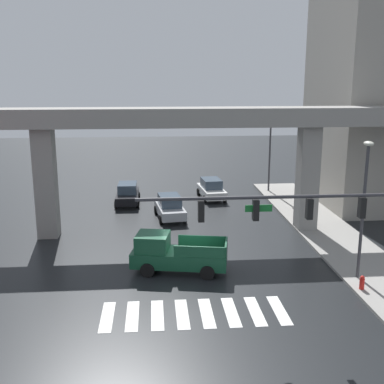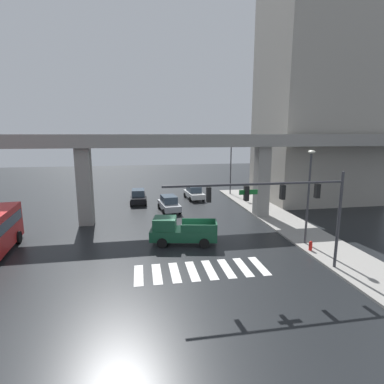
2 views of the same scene
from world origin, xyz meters
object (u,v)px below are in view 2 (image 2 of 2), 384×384
(traffic_signal_mast, at_px, (284,199))
(street_lamp_far_north, at_px, (231,162))
(sedan_white, at_px, (194,193))
(street_lamp_near_corner, at_px, (309,187))
(pickup_truck, at_px, (180,231))
(sedan_black, at_px, (138,196))
(fire_hydrant, at_px, (311,247))
(street_lamp_mid_block, at_px, (259,171))
(sedan_silver, at_px, (169,204))

(traffic_signal_mast, xyz_separation_m, street_lamp_far_north, (4.08, 23.81, -0.12))
(sedan_white, bearing_deg, street_lamp_near_corner, -72.75)
(sedan_white, distance_m, street_lamp_far_north, 6.90)
(street_lamp_far_north, bearing_deg, pickup_truck, -118.10)
(pickup_truck, height_order, sedan_black, pickup_truck)
(sedan_black, height_order, traffic_signal_mast, traffic_signal_mast)
(sedan_white, relative_size, fire_hydrant, 5.25)
(street_lamp_near_corner, bearing_deg, street_lamp_far_north, 90.00)
(street_lamp_near_corner, relative_size, street_lamp_far_north, 1.00)
(pickup_truck, distance_m, street_lamp_near_corner, 10.28)
(sedan_black, distance_m, traffic_signal_mast, 22.71)
(pickup_truck, bearing_deg, traffic_signal_mast, -48.69)
(sedan_white, distance_m, sedan_black, 7.24)
(pickup_truck, bearing_deg, street_lamp_mid_block, 38.91)
(fire_hydrant, bearing_deg, street_lamp_far_north, 88.91)
(sedan_white, height_order, street_lamp_far_north, street_lamp_far_north)
(sedan_silver, bearing_deg, pickup_truck, -90.85)
(sedan_silver, height_order, street_lamp_near_corner, street_lamp_near_corner)
(street_lamp_near_corner, distance_m, street_lamp_mid_block, 9.54)
(sedan_white, relative_size, traffic_signal_mast, 0.41)
(street_lamp_far_north, bearing_deg, fire_hydrant, -91.09)
(pickup_truck, relative_size, street_lamp_near_corner, 0.74)
(traffic_signal_mast, bearing_deg, sedan_black, 112.47)
(traffic_signal_mast, bearing_deg, sedan_silver, 107.82)
(sedan_silver, relative_size, traffic_signal_mast, 0.41)
(street_lamp_far_north, bearing_deg, street_lamp_near_corner, -90.00)
(sedan_silver, relative_size, street_lamp_mid_block, 0.62)
(street_lamp_near_corner, bearing_deg, fire_hydrant, -105.62)
(street_lamp_mid_block, bearing_deg, fire_hydrant, -92.09)
(pickup_truck, xyz_separation_m, street_lamp_far_north, (9.45, 17.69, 3.57))
(sedan_white, relative_size, sedan_silver, 0.99)
(pickup_truck, height_order, traffic_signal_mast, traffic_signal_mast)
(traffic_signal_mast, xyz_separation_m, street_lamp_near_corner, (4.08, 4.20, -0.12))
(fire_hydrant, bearing_deg, traffic_signal_mast, -143.05)
(sedan_silver, bearing_deg, street_lamp_mid_block, -15.10)
(street_lamp_far_north, bearing_deg, sedan_white, -160.73)
(traffic_signal_mast, xyz_separation_m, fire_hydrant, (3.68, 2.76, -4.25))
(pickup_truck, distance_m, street_lamp_far_north, 20.37)
(pickup_truck, relative_size, street_lamp_mid_block, 0.74)
(fire_hydrant, bearing_deg, street_lamp_near_corner, 74.38)
(pickup_truck, relative_size, sedan_white, 1.20)
(sedan_white, bearing_deg, street_lamp_far_north, 19.27)
(traffic_signal_mast, bearing_deg, sedan_white, 93.70)
(street_lamp_near_corner, distance_m, fire_hydrant, 4.38)
(pickup_truck, relative_size, sedan_black, 1.24)
(sedan_black, height_order, fire_hydrant, sedan_black)
(pickup_truck, height_order, sedan_white, pickup_truck)
(street_lamp_far_north, bearing_deg, street_lamp_mid_block, -90.00)
(sedan_white, relative_size, street_lamp_far_north, 0.62)
(sedan_white, bearing_deg, sedan_silver, -124.00)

